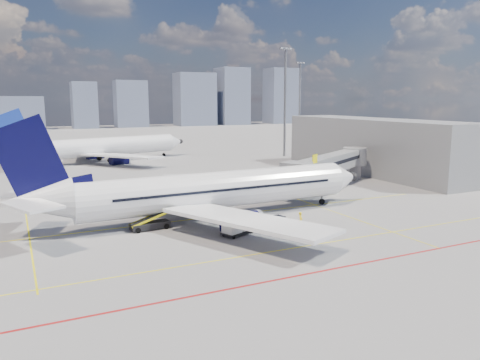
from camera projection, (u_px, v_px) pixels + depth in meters
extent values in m
plane|color=slate|center=(246.00, 234.00, 47.77)|extent=(420.00, 420.00, 0.00)
cube|color=yellow|center=(216.00, 217.00, 54.85)|extent=(60.00, 0.18, 0.01)
cube|color=yellow|center=(276.00, 251.00, 42.46)|extent=(80.00, 0.15, 0.01)
cube|color=yellow|center=(344.00, 215.00, 55.59)|extent=(0.15, 28.00, 0.01)
cube|color=yellow|center=(29.00, 239.00, 46.21)|extent=(0.15, 30.00, 0.01)
cube|color=#990E0D|center=(314.00, 273.00, 37.15)|extent=(90.00, 0.25, 0.01)
cube|color=gray|center=(329.00, 164.00, 71.02)|extent=(20.84, 13.93, 2.60)
cube|color=black|center=(329.00, 163.00, 70.99)|extent=(20.52, 13.82, 0.55)
cube|color=gray|center=(296.00, 173.00, 61.89)|extent=(4.49, 4.56, 3.00)
cube|color=black|center=(312.00, 194.00, 66.39)|extent=(2.20, 1.00, 0.70)
cylinder|color=slate|center=(313.00, 184.00, 66.16)|extent=(0.56, 0.56, 2.70)
cylinder|color=slate|center=(348.00, 170.00, 77.68)|extent=(0.60, 0.60, 3.90)
cylinder|color=gray|center=(355.00, 156.00, 80.41)|extent=(4.00, 4.00, 3.00)
cylinder|color=slate|center=(354.00, 167.00, 80.75)|extent=(2.40, 2.40, 3.90)
cube|color=yellow|center=(315.00, 159.00, 62.61)|extent=(1.26, 0.82, 1.20)
cube|color=gray|center=(375.00, 146.00, 87.22)|extent=(10.00, 42.00, 10.00)
cube|color=black|center=(354.00, 147.00, 85.15)|extent=(0.25, 40.00, 4.50)
cylinder|color=slate|center=(285.00, 104.00, 110.75)|extent=(0.56, 0.56, 25.00)
cube|color=slate|center=(286.00, 48.00, 108.58)|extent=(3.20, 0.40, 0.50)
cube|color=silver|center=(282.00, 48.00, 107.84)|extent=(0.60, 0.15, 0.35)
cube|color=silver|center=(286.00, 48.00, 108.36)|extent=(0.60, 0.15, 0.35)
cube|color=silver|center=(291.00, 49.00, 108.88)|extent=(0.60, 0.15, 0.35)
cylinder|color=slate|center=(300.00, 102.00, 153.41)|extent=(0.56, 0.56, 25.00)
cube|color=slate|center=(300.00, 63.00, 151.24)|extent=(3.20, 0.40, 0.50)
cube|color=silver|center=(298.00, 63.00, 150.50)|extent=(0.60, 0.15, 0.35)
cube|color=silver|center=(301.00, 63.00, 151.02)|extent=(0.60, 0.15, 0.35)
cube|color=silver|center=(304.00, 63.00, 151.54)|extent=(0.60, 0.15, 0.35)
cube|color=slate|center=(20.00, 113.00, 207.45)|extent=(19.85, 13.89, 14.82)
cube|color=slate|center=(84.00, 105.00, 218.80)|extent=(11.13, 10.31, 21.52)
cube|color=slate|center=(131.00, 104.00, 228.18)|extent=(15.16, 9.55, 22.50)
cube|color=slate|center=(195.00, 99.00, 242.19)|extent=(19.64, 13.18, 26.85)
cube|color=slate|center=(232.00, 96.00, 251.08)|extent=(15.06, 15.54, 30.01)
cube|color=slate|center=(281.00, 96.00, 264.46)|extent=(17.39, 13.02, 30.53)
cylinder|color=white|center=(220.00, 189.00, 54.04)|extent=(32.60, 4.89, 4.23)
cone|color=white|center=(344.00, 178.00, 62.24)|extent=(3.99, 4.31, 4.23)
sphere|color=black|center=(353.00, 177.00, 62.92)|extent=(1.22, 1.22, 1.19)
cone|color=white|center=(35.00, 201.00, 45.06)|extent=(7.02, 4.37, 4.23)
cube|color=black|center=(336.00, 174.00, 61.50)|extent=(1.66, 1.66, 0.49)
cube|color=white|center=(178.00, 187.00, 62.06)|extent=(12.14, 18.67, 0.62)
cube|color=white|center=(248.00, 220.00, 44.96)|extent=(12.72, 18.59, 0.62)
cylinder|color=#070633|center=(196.00, 201.00, 59.74)|extent=(3.95, 2.57, 2.49)
cylinder|color=#070633|center=(241.00, 224.00, 48.72)|extent=(3.95, 2.57, 2.49)
cylinder|color=silver|center=(211.00, 199.00, 60.66)|extent=(0.43, 2.57, 2.56)
cylinder|color=silver|center=(258.00, 221.00, 49.64)|extent=(0.43, 2.57, 2.56)
cube|color=#070633|center=(32.00, 163.00, 44.42)|extent=(7.43, 0.50, 9.24)
cube|color=#070633|center=(62.00, 187.00, 46.03)|extent=(6.12, 0.45, 2.33)
cube|color=white|center=(27.00, 192.00, 47.84)|extent=(5.20, 6.83, 0.24)
cube|color=white|center=(32.00, 205.00, 41.76)|extent=(5.38, 6.86, 0.24)
cylinder|color=slate|center=(322.00, 198.00, 61.04)|extent=(0.29, 0.29, 1.80)
cylinder|color=black|center=(322.00, 202.00, 61.12)|extent=(0.77, 0.30, 0.76)
cylinder|color=slate|center=(202.00, 207.00, 56.45)|extent=(0.33, 0.33, 1.60)
cylinder|color=black|center=(203.00, 209.00, 56.50)|extent=(1.01, 0.67, 1.00)
cylinder|color=slate|center=(222.00, 217.00, 51.51)|extent=(0.33, 0.33, 1.60)
cylinder|color=black|center=(222.00, 220.00, 51.56)|extent=(1.01, 0.67, 1.00)
cube|color=black|center=(217.00, 183.00, 56.06)|extent=(26.66, 0.65, 0.28)
cube|color=black|center=(232.00, 189.00, 52.39)|extent=(26.66, 0.65, 0.28)
cylinder|color=white|center=(108.00, 146.00, 103.25)|extent=(31.32, 11.81, 4.07)
cone|color=white|center=(176.00, 142.00, 114.49)|extent=(4.66, 4.88, 4.07)
sphere|color=black|center=(181.00, 141.00, 115.42)|extent=(1.40, 1.40, 1.15)
cone|color=white|center=(17.00, 150.00, 90.98)|extent=(7.49, 5.62, 4.07)
cube|color=black|center=(171.00, 140.00, 113.52)|extent=(1.91, 1.91, 0.47)
cube|color=white|center=(85.00, 148.00, 109.47)|extent=(8.19, 17.88, 0.60)
cube|color=white|center=(122.00, 156.00, 95.41)|extent=(14.98, 16.85, 0.60)
cylinder|color=#070633|center=(95.00, 155.00, 107.86)|extent=(4.24, 3.27, 2.40)
cylinder|color=#070633|center=(119.00, 160.00, 98.80)|extent=(4.24, 3.27, 2.40)
cylinder|color=silver|center=(103.00, 154.00, 109.13)|extent=(0.97, 2.48, 2.46)
cylinder|color=silver|center=(128.00, 159.00, 100.07)|extent=(0.97, 2.48, 2.46)
cube|color=navy|center=(15.00, 131.00, 90.37)|extent=(7.01, 2.12, 8.90)
cube|color=navy|center=(30.00, 143.00, 92.40)|extent=(5.78, 1.78, 2.25)
cube|color=white|center=(9.00, 147.00, 93.15)|extent=(3.86, 6.20, 0.23)
cube|color=white|center=(19.00, 149.00, 88.15)|extent=(6.00, 6.56, 0.23)
cylinder|color=black|center=(99.00, 158.00, 105.09)|extent=(1.13, 0.88, 1.00)
cylinder|color=black|center=(110.00, 161.00, 101.03)|extent=(1.13, 0.88, 1.00)
cylinder|color=black|center=(164.00, 155.00, 112.78)|extent=(0.81, 0.46, 0.76)
cube|color=white|center=(282.00, 226.00, 48.62)|extent=(2.69, 1.80, 0.90)
cube|color=white|center=(279.00, 220.00, 48.24)|extent=(1.35, 1.49, 0.67)
cube|color=black|center=(279.00, 218.00, 48.20)|extent=(1.23, 1.41, 0.39)
cylinder|color=black|center=(279.00, 231.00, 47.66)|extent=(0.67, 0.36, 0.63)
cylinder|color=black|center=(271.00, 229.00, 48.63)|extent=(0.67, 0.36, 0.63)
cylinder|color=black|center=(292.00, 228.00, 48.73)|extent=(0.67, 0.36, 0.63)
cylinder|color=black|center=(284.00, 226.00, 49.70)|extent=(0.67, 0.36, 0.63)
cube|color=black|center=(238.00, 232.00, 47.48)|extent=(3.87, 2.79, 0.18)
cube|color=white|center=(232.00, 225.00, 46.69)|extent=(1.96, 1.94, 1.52)
cube|color=white|center=(244.00, 222.00, 47.98)|extent=(1.96, 1.94, 1.52)
cylinder|color=black|center=(234.00, 237.00, 46.05)|extent=(0.34, 0.25, 0.31)
cylinder|color=black|center=(224.00, 235.00, 46.95)|extent=(0.34, 0.25, 0.31)
cylinder|color=black|center=(252.00, 232.00, 48.06)|extent=(0.34, 0.25, 0.31)
cylinder|color=black|center=(242.00, 229.00, 48.97)|extent=(0.34, 0.25, 0.31)
cube|color=black|center=(150.00, 225.00, 49.38)|extent=(4.22, 1.84, 0.68)
cube|color=black|center=(157.00, 215.00, 49.60)|extent=(5.92, 1.51, 1.80)
cube|color=yellow|center=(155.00, 214.00, 50.05)|extent=(5.86, 0.62, 1.88)
cube|color=yellow|center=(159.00, 216.00, 49.15)|extent=(5.86, 0.62, 1.88)
cylinder|color=black|center=(138.00, 230.00, 48.03)|extent=(0.61, 0.29, 0.59)
cylinder|color=black|center=(134.00, 227.00, 49.18)|extent=(0.61, 0.29, 0.59)
cylinder|color=black|center=(166.00, 226.00, 49.62)|extent=(0.61, 0.29, 0.59)
cylinder|color=black|center=(162.00, 223.00, 50.78)|extent=(0.61, 0.29, 0.59)
imported|color=yellow|center=(301.00, 220.00, 49.51)|extent=(0.78, 0.80, 1.86)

